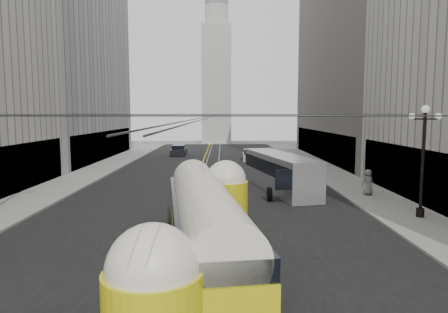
{
  "coord_description": "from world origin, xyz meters",
  "views": [
    {
      "loc": [
        1.26,
        -4.36,
        6.04
      ],
      "look_at": [
        1.33,
        15.31,
        3.93
      ],
      "focal_mm": 32.0,
      "sensor_mm": 36.0,
      "label": 1
    }
  ],
  "objects": [
    {
      "name": "road",
      "position": [
        0.0,
        32.5,
        0.0
      ],
      "size": [
        20.0,
        85.0,
        0.02
      ],
      "primitive_type": "cube",
      "color": "black",
      "rests_on": "ground"
    },
    {
      "name": "sidewalk_left",
      "position": [
        -12.0,
        36.0,
        0.07
      ],
      "size": [
        4.0,
        72.0,
        0.15
      ],
      "primitive_type": "cube",
      "color": "gray",
      "rests_on": "ground"
    },
    {
      "name": "sidewalk_right",
      "position": [
        12.0,
        36.0,
        0.07
      ],
      "size": [
        4.0,
        72.0,
        0.15
      ],
      "primitive_type": "cube",
      "color": "gray",
      "rests_on": "ground"
    },
    {
      "name": "rail_left",
      "position": [
        -0.75,
        32.5,
        0.0
      ],
      "size": [
        0.12,
        85.0,
        0.04
      ],
      "primitive_type": "cube",
      "color": "gray",
      "rests_on": "ground"
    },
    {
      "name": "rail_right",
      "position": [
        0.75,
        32.5,
        0.0
      ],
      "size": [
        0.12,
        85.0,
        0.04
      ],
      "primitive_type": "cube",
      "color": "gray",
      "rests_on": "ground"
    },
    {
      "name": "building_left_far",
      "position": [
        -19.99,
        48.0,
        14.31
      ],
      "size": [
        12.6,
        28.6,
        28.6
      ],
      "color": "#999999",
      "rests_on": "ground"
    },
    {
      "name": "building_right_far",
      "position": [
        20.0,
        48.0,
        16.31
      ],
      "size": [
        12.6,
        32.6,
        32.6
      ],
      "color": "#514C47",
      "rests_on": "ground"
    },
    {
      "name": "distant_tower",
      "position": [
        0.0,
        80.0,
        14.97
      ],
      "size": [
        6.0,
        6.0,
        31.36
      ],
      "color": "#B2AFA8",
      "rests_on": "ground"
    },
    {
      "name": "lamppost_right_mid",
      "position": [
        12.6,
        18.0,
        3.74
      ],
      "size": [
        1.86,
        0.44,
        6.37
      ],
      "color": "black",
      "rests_on": "sidewalk_right"
    },
    {
      "name": "catenary",
      "position": [
        0.12,
        31.49,
        5.88
      ],
      "size": [
        25.0,
        72.0,
        0.23
      ],
      "color": "black",
      "rests_on": "ground"
    },
    {
      "name": "streetcar",
      "position": [
        0.5,
        11.56,
        1.69
      ],
      "size": [
        4.4,
        15.69,
        3.46
      ],
      "color": "#C8C311",
      "rests_on": "ground"
    },
    {
      "name": "city_bus",
      "position": [
        5.71,
        26.78,
        1.58
      ],
      "size": [
        4.74,
        11.69,
        2.88
      ],
      "color": "#A9ACAE",
      "rests_on": "ground"
    },
    {
      "name": "sedan_white_far",
      "position": [
        4.84,
        46.9,
        0.67
      ],
      "size": [
        2.14,
        4.74,
        1.47
      ],
      "color": "#BDBDBD",
      "rests_on": "ground"
    },
    {
      "name": "sedan_dark_far",
      "position": [
        -5.13,
        53.48,
        0.69
      ],
      "size": [
        2.06,
        4.84,
        1.52
      ],
      "color": "black",
      "rests_on": "ground"
    },
    {
      "name": "pedestrian_sidewalk_right",
      "position": [
        11.85,
        24.27,
        1.08
      ],
      "size": [
        1.03,
        0.78,
        1.87
      ],
      "primitive_type": "imported",
      "rotation": [
        0.0,
        0.0,
        3.41
      ],
      "color": "slate",
      "rests_on": "sidewalk_right"
    }
  ]
}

